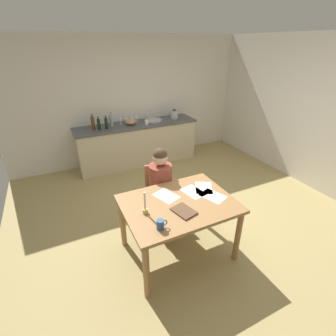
{
  "coord_description": "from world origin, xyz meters",
  "views": [
    {
      "loc": [
        -1.58,
        -2.55,
        2.43
      ],
      "look_at": [
        -0.25,
        0.19,
        0.85
      ],
      "focal_mm": 25.97,
      "sensor_mm": 36.0,
      "label": 1
    }
  ],
  "objects_px": {
    "coffee_mug": "(161,224)",
    "mixing_bowl": "(131,122)",
    "book_magazine": "(184,211)",
    "wine_glass_back_right": "(120,118)",
    "dining_table": "(178,210)",
    "chair_at_table": "(159,191)",
    "wine_glass_near_sink": "(136,116)",
    "bottle_oil": "(93,123)",
    "teacup_on_counter": "(147,122)",
    "bottle_wine_red": "(106,123)",
    "stovetop_kettle": "(174,114)",
    "sink_unit": "(153,120)",
    "bottle_vinegar": "(99,124)",
    "bottle_sauce": "(111,120)",
    "person_seated": "(162,185)",
    "wine_glass_by_kettle": "(132,117)",
    "wine_glass_back_left": "(126,118)",
    "candlestick": "(145,207)"
  },
  "relations": [
    {
      "from": "dining_table",
      "to": "coffee_mug",
      "type": "xyz_separation_m",
      "value": [
        -0.37,
        -0.31,
        0.16
      ]
    },
    {
      "from": "book_magazine",
      "to": "bottle_oil",
      "type": "height_order",
      "value": "bottle_oil"
    },
    {
      "from": "bottle_oil",
      "to": "wine_glass_back_right",
      "type": "bearing_deg",
      "value": 15.35
    },
    {
      "from": "bottle_wine_red",
      "to": "wine_glass_back_right",
      "type": "bearing_deg",
      "value": 33.18
    },
    {
      "from": "wine_glass_near_sink",
      "to": "wine_glass_by_kettle",
      "type": "distance_m",
      "value": 0.1
    },
    {
      "from": "dining_table",
      "to": "bottle_oil",
      "type": "height_order",
      "value": "bottle_oil"
    },
    {
      "from": "book_magazine",
      "to": "bottle_wine_red",
      "type": "height_order",
      "value": "bottle_wine_red"
    },
    {
      "from": "chair_at_table",
      "to": "wine_glass_back_left",
      "type": "height_order",
      "value": "wine_glass_back_left"
    },
    {
      "from": "sink_unit",
      "to": "wine_glass_back_left",
      "type": "height_order",
      "value": "sink_unit"
    },
    {
      "from": "chair_at_table",
      "to": "stovetop_kettle",
      "type": "height_order",
      "value": "stovetop_kettle"
    },
    {
      "from": "candlestick",
      "to": "bottle_sauce",
      "type": "xyz_separation_m",
      "value": [
        0.35,
        2.8,
        0.18
      ]
    },
    {
      "from": "person_seated",
      "to": "wine_glass_by_kettle",
      "type": "xyz_separation_m",
      "value": [
        0.35,
        2.32,
        0.33
      ]
    },
    {
      "from": "candlestick",
      "to": "bottle_vinegar",
      "type": "bearing_deg",
      "value": 88.33
    },
    {
      "from": "chair_at_table",
      "to": "coffee_mug",
      "type": "bearing_deg",
      "value": -112.89
    },
    {
      "from": "candlestick",
      "to": "wine_glass_back_right",
      "type": "xyz_separation_m",
      "value": [
        0.57,
        2.91,
        0.16
      ]
    },
    {
      "from": "dining_table",
      "to": "bottle_wine_red",
      "type": "height_order",
      "value": "bottle_wine_red"
    },
    {
      "from": "wine_glass_back_left",
      "to": "wine_glass_back_right",
      "type": "bearing_deg",
      "value": 180.0
    },
    {
      "from": "wine_glass_by_kettle",
      "to": "teacup_on_counter",
      "type": "distance_m",
      "value": 0.38
    },
    {
      "from": "coffee_mug",
      "to": "bottle_sauce",
      "type": "height_order",
      "value": "bottle_sauce"
    },
    {
      "from": "mixing_bowl",
      "to": "teacup_on_counter",
      "type": "distance_m",
      "value": 0.34
    },
    {
      "from": "bottle_wine_red",
      "to": "wine_glass_near_sink",
      "type": "xyz_separation_m",
      "value": [
        0.7,
        0.23,
        -0.0
      ]
    },
    {
      "from": "dining_table",
      "to": "sink_unit",
      "type": "bearing_deg",
      "value": 73.14
    },
    {
      "from": "bottle_sauce",
      "to": "book_magazine",
      "type": "bearing_deg",
      "value": -89.25
    },
    {
      "from": "mixing_bowl",
      "to": "teacup_on_counter",
      "type": "height_order",
      "value": "mixing_bowl"
    },
    {
      "from": "dining_table",
      "to": "bottle_vinegar",
      "type": "bearing_deg",
      "value": 97.21
    },
    {
      "from": "sink_unit",
      "to": "bottle_wine_red",
      "type": "distance_m",
      "value": 1.04
    },
    {
      "from": "coffee_mug",
      "to": "teacup_on_counter",
      "type": "distance_m",
      "value": 3.08
    },
    {
      "from": "candlestick",
      "to": "stovetop_kettle",
      "type": "relative_size",
      "value": 1.22
    },
    {
      "from": "book_magazine",
      "to": "bottle_oil",
      "type": "xyz_separation_m",
      "value": [
        -0.41,
        2.91,
        0.25
      ]
    },
    {
      "from": "chair_at_table",
      "to": "bottle_vinegar",
      "type": "xyz_separation_m",
      "value": [
        -0.41,
        1.97,
        0.52
      ]
    },
    {
      "from": "book_magazine",
      "to": "wine_glass_back_right",
      "type": "xyz_separation_m",
      "value": [
        0.18,
        3.08,
        0.23
      ]
    },
    {
      "from": "sink_unit",
      "to": "candlestick",
      "type": "bearing_deg",
      "value": -114.36
    },
    {
      "from": "candlestick",
      "to": "bottle_oil",
      "type": "height_order",
      "value": "bottle_oil"
    },
    {
      "from": "wine_glass_back_right",
      "to": "wine_glass_near_sink",
      "type": "bearing_deg",
      "value": 0.0
    },
    {
      "from": "coffee_mug",
      "to": "bottle_oil",
      "type": "height_order",
      "value": "bottle_oil"
    },
    {
      "from": "bottle_sauce",
      "to": "wine_glass_back_left",
      "type": "xyz_separation_m",
      "value": [
        0.34,
        0.11,
        -0.01
      ]
    },
    {
      "from": "wine_glass_near_sink",
      "to": "teacup_on_counter",
      "type": "relative_size",
      "value": 1.35
    },
    {
      "from": "stovetop_kettle",
      "to": "wine_glass_back_left",
      "type": "height_order",
      "value": "stovetop_kettle"
    },
    {
      "from": "chair_at_table",
      "to": "wine_glass_near_sink",
      "type": "relative_size",
      "value": 5.65
    },
    {
      "from": "sink_unit",
      "to": "bottle_sauce",
      "type": "bearing_deg",
      "value": 177.96
    },
    {
      "from": "bottle_sauce",
      "to": "mixing_bowl",
      "type": "relative_size",
      "value": 1.19
    },
    {
      "from": "coffee_mug",
      "to": "mixing_bowl",
      "type": "relative_size",
      "value": 0.48
    },
    {
      "from": "person_seated",
      "to": "teacup_on_counter",
      "type": "relative_size",
      "value": 10.47
    },
    {
      "from": "sink_unit",
      "to": "bottle_oil",
      "type": "height_order",
      "value": "bottle_oil"
    },
    {
      "from": "person_seated",
      "to": "bottle_vinegar",
      "type": "bearing_deg",
      "value": 100.41
    },
    {
      "from": "wine_glass_back_left",
      "to": "teacup_on_counter",
      "type": "distance_m",
      "value": 0.47
    },
    {
      "from": "chair_at_table",
      "to": "bottle_vinegar",
      "type": "distance_m",
      "value": 2.08
    },
    {
      "from": "book_magazine",
      "to": "wine_glass_near_sink",
      "type": "xyz_separation_m",
      "value": [
        0.53,
        3.08,
        0.23
      ]
    },
    {
      "from": "mixing_bowl",
      "to": "stovetop_kettle",
      "type": "xyz_separation_m",
      "value": [
        1.02,
        -0.01,
        0.04
      ]
    },
    {
      "from": "candlestick",
      "to": "bottle_wine_red",
      "type": "distance_m",
      "value": 2.7
    }
  ]
}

